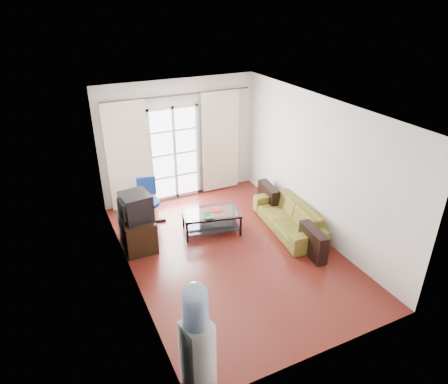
% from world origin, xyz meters
% --- Properties ---
extents(floor, '(5.20, 5.20, 0.00)m').
position_xyz_m(floor, '(0.00, 0.00, 0.00)').
color(floor, maroon).
rests_on(floor, ground).
extents(ceiling, '(5.20, 5.20, 0.00)m').
position_xyz_m(ceiling, '(0.00, 0.00, 2.70)').
color(ceiling, white).
rests_on(ceiling, wall_back).
extents(wall_back, '(3.60, 0.02, 2.70)m').
position_xyz_m(wall_back, '(0.00, 2.60, 1.35)').
color(wall_back, silver).
rests_on(wall_back, floor).
extents(wall_front, '(3.60, 0.02, 2.70)m').
position_xyz_m(wall_front, '(0.00, -2.60, 1.35)').
color(wall_front, silver).
rests_on(wall_front, floor).
extents(wall_left, '(0.02, 5.20, 2.70)m').
position_xyz_m(wall_left, '(-1.80, 0.00, 1.35)').
color(wall_left, silver).
rests_on(wall_left, floor).
extents(wall_right, '(0.02, 5.20, 2.70)m').
position_xyz_m(wall_right, '(1.80, 0.00, 1.35)').
color(wall_right, silver).
rests_on(wall_right, floor).
extents(french_door, '(1.16, 0.06, 2.15)m').
position_xyz_m(french_door, '(-0.15, 2.54, 1.07)').
color(french_door, white).
rests_on(french_door, wall_back).
extents(curtain_rod, '(3.30, 0.04, 0.04)m').
position_xyz_m(curtain_rod, '(0.00, 2.50, 2.38)').
color(curtain_rod, '#4C3F2D').
rests_on(curtain_rod, wall_back).
extents(curtain_left, '(0.90, 0.07, 2.35)m').
position_xyz_m(curtain_left, '(-1.20, 2.48, 1.20)').
color(curtain_left, '#F5E5C5').
rests_on(curtain_left, curtain_rod).
extents(curtain_right, '(0.90, 0.07, 2.35)m').
position_xyz_m(curtain_right, '(0.95, 2.48, 1.20)').
color(curtain_right, '#F5E5C5').
rests_on(curtain_right, curtain_rod).
extents(radiator, '(0.64, 0.12, 0.64)m').
position_xyz_m(radiator, '(0.80, 2.50, 0.33)').
color(radiator, gray).
rests_on(radiator, floor).
extents(sofa, '(2.04, 1.14, 0.55)m').
position_xyz_m(sofa, '(1.39, 0.21, 0.28)').
color(sofa, brown).
rests_on(sofa, floor).
extents(coffee_table, '(1.22, 0.86, 0.45)m').
position_xyz_m(coffee_table, '(-0.04, 0.79, 0.29)').
color(coffee_table, silver).
rests_on(coffee_table, floor).
extents(bowl, '(0.22, 0.22, 0.05)m').
position_xyz_m(bowl, '(-0.19, 0.60, 0.48)').
color(bowl, '#36822F').
rests_on(bowl, coffee_table).
extents(book, '(0.20, 0.25, 0.02)m').
position_xyz_m(book, '(0.01, 0.83, 0.46)').
color(book, '#953012').
rests_on(book, coffee_table).
extents(remote, '(0.15, 0.05, 0.02)m').
position_xyz_m(remote, '(-0.11, 0.76, 0.46)').
color(remote, black).
rests_on(remote, coffee_table).
extents(tv_stand, '(0.56, 0.83, 0.61)m').
position_xyz_m(tv_stand, '(-1.49, 0.92, 0.30)').
color(tv_stand, black).
rests_on(tv_stand, floor).
extents(crt_tv, '(0.58, 0.58, 0.49)m').
position_xyz_m(crt_tv, '(-1.49, 0.90, 0.86)').
color(crt_tv, black).
rests_on(crt_tv, tv_stand).
extents(task_chair, '(0.77, 0.77, 0.96)m').
position_xyz_m(task_chair, '(-1.06, 1.67, 0.28)').
color(task_chair, black).
rests_on(task_chair, floor).
extents(water_cooler, '(0.37, 0.37, 1.55)m').
position_xyz_m(water_cooler, '(-1.60, -2.35, 0.81)').
color(water_cooler, silver).
rests_on(water_cooler, floor).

